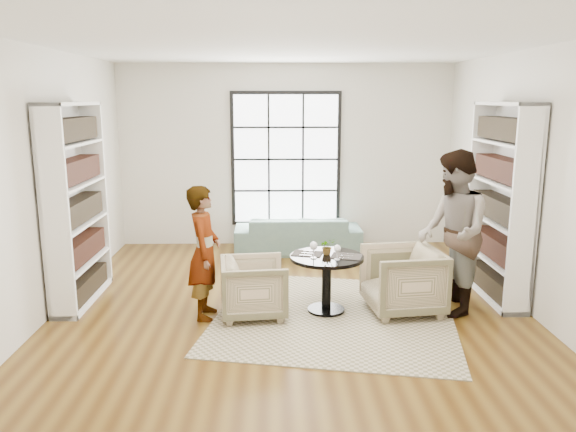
{
  "coord_description": "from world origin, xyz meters",
  "views": [
    {
      "loc": [
        -0.19,
        -6.34,
        2.44
      ],
      "look_at": [
        -0.02,
        0.4,
        1.02
      ],
      "focal_mm": 35.0,
      "sensor_mm": 36.0,
      "label": 1
    }
  ],
  "objects_px": {
    "armchair_left": "(254,288)",
    "flower_centerpiece": "(327,246)",
    "sofa": "(298,234)",
    "person_left": "(204,252)",
    "armchair_right": "(402,280)",
    "wine_glass_right": "(337,249)",
    "pedestal_table": "(327,271)",
    "wine_glass_left": "(314,246)",
    "person_right": "(453,233)"
  },
  "relations": [
    {
      "from": "armchair_left",
      "to": "flower_centerpiece",
      "type": "xyz_separation_m",
      "value": [
        0.84,
        0.17,
        0.44
      ]
    },
    {
      "from": "sofa",
      "to": "person_left",
      "type": "relative_size",
      "value": 1.33
    },
    {
      "from": "armchair_right",
      "to": "wine_glass_right",
      "type": "relative_size",
      "value": 4.89
    },
    {
      "from": "pedestal_table",
      "to": "armchair_right",
      "type": "relative_size",
      "value": 1.01
    },
    {
      "from": "pedestal_table",
      "to": "wine_glass_left",
      "type": "bearing_deg",
      "value": -148.53
    },
    {
      "from": "sofa",
      "to": "flower_centerpiece",
      "type": "distance_m",
      "value": 2.62
    },
    {
      "from": "flower_centerpiece",
      "to": "pedestal_table",
      "type": "bearing_deg",
      "value": -97.62
    },
    {
      "from": "person_right",
      "to": "flower_centerpiece",
      "type": "xyz_separation_m",
      "value": [
        -1.42,
        0.08,
        -0.17
      ]
    },
    {
      "from": "wine_glass_left",
      "to": "flower_centerpiece",
      "type": "distance_m",
      "value": 0.24
    },
    {
      "from": "armchair_right",
      "to": "armchair_left",
      "type": "bearing_deg",
      "value": -94.28
    },
    {
      "from": "armchair_right",
      "to": "person_left",
      "type": "distance_m",
      "value": 2.29
    },
    {
      "from": "pedestal_table",
      "to": "person_left",
      "type": "xyz_separation_m",
      "value": [
        -1.38,
        -0.1,
        0.26
      ]
    },
    {
      "from": "armchair_right",
      "to": "person_right",
      "type": "height_order",
      "value": "person_right"
    },
    {
      "from": "person_left",
      "to": "flower_centerpiece",
      "type": "bearing_deg",
      "value": -82.21
    },
    {
      "from": "pedestal_table",
      "to": "wine_glass_right",
      "type": "xyz_separation_m",
      "value": [
        0.1,
        -0.16,
        0.31
      ]
    },
    {
      "from": "sofa",
      "to": "armchair_left",
      "type": "distance_m",
      "value": 2.8
    },
    {
      "from": "armchair_right",
      "to": "person_right",
      "type": "xyz_separation_m",
      "value": [
        0.55,
        -0.0,
        0.56
      ]
    },
    {
      "from": "wine_glass_right",
      "to": "flower_centerpiece",
      "type": "relative_size",
      "value": 0.9
    },
    {
      "from": "pedestal_table",
      "to": "flower_centerpiece",
      "type": "distance_m",
      "value": 0.29
    },
    {
      "from": "wine_glass_left",
      "to": "flower_centerpiece",
      "type": "height_order",
      "value": "wine_glass_left"
    },
    {
      "from": "person_right",
      "to": "person_left",
      "type": "bearing_deg",
      "value": -84.98
    },
    {
      "from": "wine_glass_right",
      "to": "flower_centerpiece",
      "type": "bearing_deg",
      "value": 112.37
    },
    {
      "from": "armchair_left",
      "to": "armchair_right",
      "type": "relative_size",
      "value": 0.88
    },
    {
      "from": "wine_glass_right",
      "to": "person_left",
      "type": "bearing_deg",
      "value": 177.76
    },
    {
      "from": "flower_centerpiece",
      "to": "person_left",
      "type": "bearing_deg",
      "value": -173.18
    },
    {
      "from": "armchair_left",
      "to": "armchair_right",
      "type": "xyz_separation_m",
      "value": [
        1.71,
        0.08,
        0.05
      ]
    },
    {
      "from": "armchair_left",
      "to": "person_left",
      "type": "distance_m",
      "value": 0.69
    },
    {
      "from": "person_right",
      "to": "armchair_left",
      "type": "bearing_deg",
      "value": -84.56
    },
    {
      "from": "pedestal_table",
      "to": "person_right",
      "type": "height_order",
      "value": "person_right"
    },
    {
      "from": "armchair_left",
      "to": "wine_glass_right",
      "type": "relative_size",
      "value": 4.3
    },
    {
      "from": "pedestal_table",
      "to": "flower_centerpiece",
      "type": "bearing_deg",
      "value": 82.38
    },
    {
      "from": "armchair_right",
      "to": "wine_glass_left",
      "type": "relative_size",
      "value": 4.31
    },
    {
      "from": "pedestal_table",
      "to": "person_right",
      "type": "bearing_deg",
      "value": -0.82
    },
    {
      "from": "wine_glass_left",
      "to": "flower_centerpiece",
      "type": "relative_size",
      "value": 1.02
    },
    {
      "from": "person_left",
      "to": "person_right",
      "type": "relative_size",
      "value": 0.8
    },
    {
      "from": "armchair_right",
      "to": "person_right",
      "type": "distance_m",
      "value": 0.79
    },
    {
      "from": "wine_glass_left",
      "to": "sofa",
      "type": "bearing_deg",
      "value": 91.37
    },
    {
      "from": "sofa",
      "to": "wine_glass_right",
      "type": "distance_m",
      "value": 2.85
    },
    {
      "from": "person_right",
      "to": "wine_glass_left",
      "type": "height_order",
      "value": "person_right"
    },
    {
      "from": "sofa",
      "to": "person_left",
      "type": "height_order",
      "value": "person_left"
    },
    {
      "from": "wine_glass_left",
      "to": "person_left",
      "type": "bearing_deg",
      "value": -179.73
    },
    {
      "from": "wine_glass_left",
      "to": "wine_glass_right",
      "type": "distance_m",
      "value": 0.27
    },
    {
      "from": "flower_centerpiece",
      "to": "person_right",
      "type": "bearing_deg",
      "value": -3.36
    },
    {
      "from": "sofa",
      "to": "armchair_right",
      "type": "height_order",
      "value": "armchair_right"
    },
    {
      "from": "wine_glass_right",
      "to": "wine_glass_left",
      "type": "bearing_deg",
      "value": 166.27
    },
    {
      "from": "person_right",
      "to": "wine_glass_right",
      "type": "bearing_deg",
      "value": -80.6
    },
    {
      "from": "pedestal_table",
      "to": "sofa",
      "type": "height_order",
      "value": "pedestal_table"
    },
    {
      "from": "armchair_left",
      "to": "wine_glass_right",
      "type": "distance_m",
      "value": 1.05
    },
    {
      "from": "person_right",
      "to": "wine_glass_right",
      "type": "height_order",
      "value": "person_right"
    },
    {
      "from": "pedestal_table",
      "to": "wine_glass_left",
      "type": "height_order",
      "value": "wine_glass_left"
    }
  ]
}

